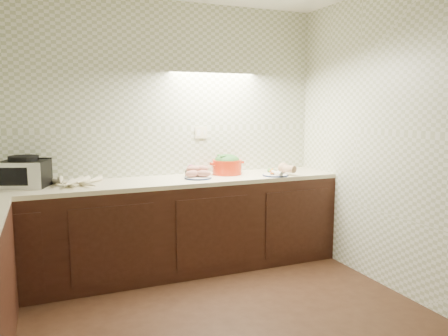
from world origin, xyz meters
name	(u,v)px	position (x,y,z in m)	size (l,w,h in m)	color
room	(213,99)	(0.00, 0.00, 1.63)	(3.60, 3.60, 2.60)	black
counter	(91,266)	(-0.68, 0.68, 0.45)	(3.60, 3.60, 0.90)	black
toaster_oven	(24,173)	(-1.12, 1.60, 1.03)	(0.45, 0.40, 0.27)	black
parsnip_pile	(80,182)	(-0.68, 1.47, 0.93)	(0.41, 0.40, 0.08)	beige
sweet_potato_plate	(198,174)	(0.40, 1.48, 0.95)	(0.27, 0.26, 0.12)	#121E46
onion_bowl	(192,172)	(0.40, 1.62, 0.94)	(0.15, 0.15, 0.12)	black
dutch_oven	(227,164)	(0.76, 1.61, 1.00)	(0.37, 0.32, 0.21)	red
veg_plate	(279,171)	(1.23, 1.36, 0.94)	(0.32, 0.31, 0.12)	#121E46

